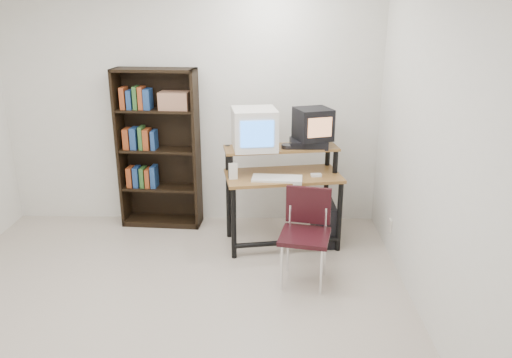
{
  "coord_description": "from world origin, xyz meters",
  "views": [
    {
      "loc": [
        0.8,
        -3.23,
        2.26
      ],
      "look_at": [
        0.71,
        1.1,
        0.78
      ],
      "focal_mm": 35.0,
      "sensor_mm": 36.0,
      "label": 1
    }
  ],
  "objects_px": {
    "pc_tower": "(323,221)",
    "bookshelf": "(159,147)",
    "computer_desk": "(283,180)",
    "school_chair": "(306,226)",
    "crt_monitor": "(254,129)",
    "crt_tv": "(313,124)"
  },
  "relations": [
    {
      "from": "pc_tower",
      "to": "computer_desk",
      "type": "bearing_deg",
      "value": -174.44
    },
    {
      "from": "pc_tower",
      "to": "school_chair",
      "type": "xyz_separation_m",
      "value": [
        -0.24,
        -0.77,
        0.29
      ]
    },
    {
      "from": "pc_tower",
      "to": "school_chair",
      "type": "bearing_deg",
      "value": -109.36
    },
    {
      "from": "computer_desk",
      "to": "crt_monitor",
      "type": "xyz_separation_m",
      "value": [
        -0.28,
        0.07,
        0.49
      ]
    },
    {
      "from": "computer_desk",
      "to": "crt_monitor",
      "type": "height_order",
      "value": "crt_monitor"
    },
    {
      "from": "pc_tower",
      "to": "school_chair",
      "type": "distance_m",
      "value": 0.86
    },
    {
      "from": "school_chair",
      "to": "crt_tv",
      "type": "bearing_deg",
      "value": 94.5
    },
    {
      "from": "crt_monitor",
      "to": "school_chair",
      "type": "height_order",
      "value": "crt_monitor"
    },
    {
      "from": "school_chair",
      "to": "crt_monitor",
      "type": "bearing_deg",
      "value": 132.22
    },
    {
      "from": "computer_desk",
      "to": "pc_tower",
      "type": "height_order",
      "value": "computer_desk"
    },
    {
      "from": "pc_tower",
      "to": "bookshelf",
      "type": "relative_size",
      "value": 0.27
    },
    {
      "from": "computer_desk",
      "to": "crt_tv",
      "type": "height_order",
      "value": "crt_tv"
    },
    {
      "from": "pc_tower",
      "to": "school_chair",
      "type": "height_order",
      "value": "school_chair"
    },
    {
      "from": "crt_monitor",
      "to": "bookshelf",
      "type": "height_order",
      "value": "bookshelf"
    },
    {
      "from": "crt_monitor",
      "to": "crt_tv",
      "type": "bearing_deg",
      "value": -1.96
    },
    {
      "from": "pc_tower",
      "to": "bookshelf",
      "type": "height_order",
      "value": "bookshelf"
    },
    {
      "from": "crt_monitor",
      "to": "crt_tv",
      "type": "xyz_separation_m",
      "value": [
        0.57,
        0.07,
        0.04
      ]
    },
    {
      "from": "pc_tower",
      "to": "bookshelf",
      "type": "distance_m",
      "value": 1.89
    },
    {
      "from": "computer_desk",
      "to": "crt_monitor",
      "type": "distance_m",
      "value": 0.57
    },
    {
      "from": "crt_monitor",
      "to": "pc_tower",
      "type": "height_order",
      "value": "crt_monitor"
    },
    {
      "from": "computer_desk",
      "to": "pc_tower",
      "type": "distance_m",
      "value": 0.63
    },
    {
      "from": "pc_tower",
      "to": "crt_monitor",
      "type": "bearing_deg",
      "value": 176.98
    }
  ]
}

